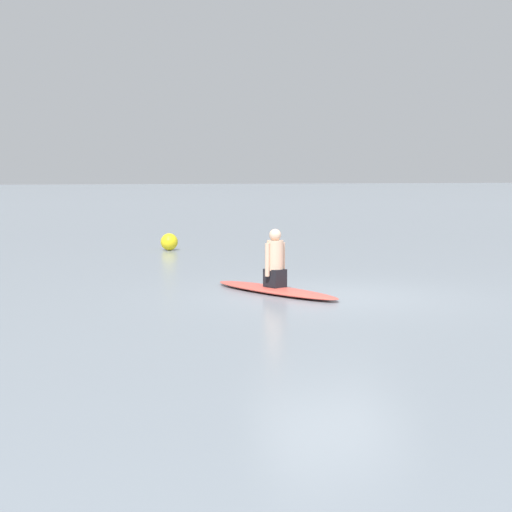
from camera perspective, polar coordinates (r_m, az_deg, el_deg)
name	(u,v)px	position (r m, az deg, el deg)	size (l,w,h in m)	color
ground_plane	(331,297)	(14.36, 5.11, -2.78)	(400.00, 400.00, 0.00)	gray
surfboard	(275,290)	(14.79, 1.29, -2.30)	(3.08, 0.64, 0.11)	#D84C3F
person_paddler	(275,261)	(14.72, 1.30, -0.32)	(0.40, 0.44, 1.01)	black
buoy_marker	(169,242)	(23.34, -5.88, 0.96)	(0.47, 0.47, 0.47)	yellow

